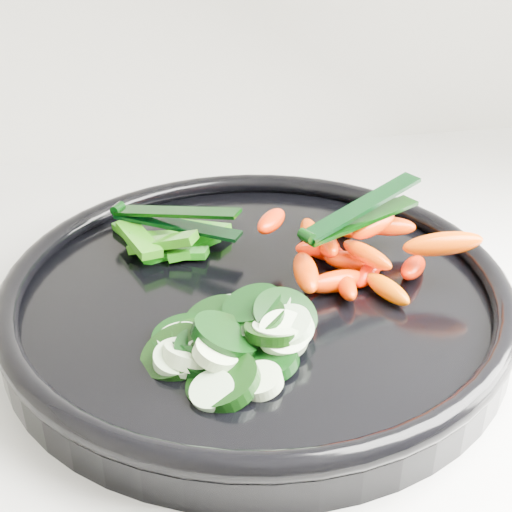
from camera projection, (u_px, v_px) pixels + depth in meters
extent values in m
cylinder|color=black|center=(256.00, 305.00, 0.53)|extent=(0.41, 0.41, 0.02)
torus|color=black|center=(256.00, 284.00, 0.53)|extent=(0.41, 0.41, 0.02)
cylinder|color=black|center=(223.00, 382.00, 0.43)|extent=(0.06, 0.06, 0.03)
cylinder|color=beige|center=(213.00, 392.00, 0.43)|extent=(0.04, 0.04, 0.02)
cylinder|color=black|center=(199.00, 346.00, 0.46)|extent=(0.04, 0.04, 0.02)
cylinder|color=#DDF5C4|center=(191.00, 357.00, 0.45)|extent=(0.05, 0.05, 0.03)
cylinder|color=black|center=(207.00, 356.00, 0.46)|extent=(0.06, 0.06, 0.03)
cylinder|color=#DFF3C2|center=(197.00, 349.00, 0.46)|extent=(0.03, 0.03, 0.02)
cylinder|color=black|center=(267.00, 360.00, 0.45)|extent=(0.06, 0.06, 0.02)
cylinder|color=#E0F8C6|center=(260.00, 381.00, 0.43)|extent=(0.04, 0.04, 0.02)
cylinder|color=black|center=(216.00, 319.00, 0.49)|extent=(0.06, 0.06, 0.02)
cylinder|color=#B3CFA5|center=(225.00, 314.00, 0.50)|extent=(0.05, 0.05, 0.02)
cylinder|color=black|center=(183.00, 337.00, 0.47)|extent=(0.05, 0.05, 0.01)
cylinder|color=beige|center=(179.00, 339.00, 0.47)|extent=(0.04, 0.04, 0.01)
cylinder|color=black|center=(200.00, 341.00, 0.47)|extent=(0.05, 0.05, 0.01)
cylinder|color=beige|center=(178.00, 360.00, 0.45)|extent=(0.04, 0.04, 0.01)
cylinder|color=black|center=(175.00, 354.00, 0.46)|extent=(0.05, 0.05, 0.03)
cylinder|color=#CFECBD|center=(177.00, 344.00, 0.47)|extent=(0.04, 0.04, 0.02)
cylinder|color=black|center=(259.00, 321.00, 0.47)|extent=(0.05, 0.06, 0.03)
cylinder|color=beige|center=(287.00, 328.00, 0.46)|extent=(0.04, 0.04, 0.03)
cylinder|color=black|center=(225.00, 336.00, 0.46)|extent=(0.06, 0.06, 0.03)
cylinder|color=beige|center=(216.00, 354.00, 0.44)|extent=(0.04, 0.04, 0.02)
cylinder|color=black|center=(284.00, 317.00, 0.48)|extent=(0.06, 0.06, 0.03)
cylinder|color=beige|center=(284.00, 334.00, 0.46)|extent=(0.05, 0.05, 0.03)
cylinder|color=black|center=(253.00, 306.00, 0.49)|extent=(0.05, 0.05, 0.02)
cylinder|color=beige|center=(271.00, 306.00, 0.49)|extent=(0.04, 0.04, 0.02)
cylinder|color=black|center=(272.00, 331.00, 0.46)|extent=(0.04, 0.04, 0.02)
cylinder|color=beige|center=(277.00, 331.00, 0.46)|extent=(0.04, 0.04, 0.02)
ellipsoid|color=#FE2100|center=(370.00, 271.00, 0.54)|extent=(0.04, 0.04, 0.02)
ellipsoid|color=#EB1900|center=(336.00, 281.00, 0.53)|extent=(0.05, 0.03, 0.02)
ellipsoid|color=#EB5E00|center=(387.00, 289.00, 0.52)|extent=(0.03, 0.05, 0.02)
ellipsoid|color=#E51000|center=(324.00, 251.00, 0.56)|extent=(0.04, 0.05, 0.03)
ellipsoid|color=red|center=(413.00, 267.00, 0.54)|extent=(0.04, 0.05, 0.03)
ellipsoid|color=red|center=(347.00, 287.00, 0.52)|extent=(0.02, 0.04, 0.02)
ellipsoid|color=#FC2700|center=(355.00, 262.00, 0.55)|extent=(0.05, 0.03, 0.03)
ellipsoid|color=#EE5B00|center=(343.00, 226.00, 0.60)|extent=(0.02, 0.05, 0.02)
ellipsoid|color=#E73200|center=(311.00, 235.00, 0.59)|extent=(0.02, 0.05, 0.02)
ellipsoid|color=#F32900|center=(306.00, 272.00, 0.51)|extent=(0.03, 0.06, 0.02)
ellipsoid|color=red|center=(371.00, 222.00, 0.58)|extent=(0.03, 0.06, 0.03)
ellipsoid|color=#E04900|center=(326.00, 243.00, 0.55)|extent=(0.02, 0.05, 0.03)
ellipsoid|color=#F15E00|center=(367.00, 255.00, 0.53)|extent=(0.04, 0.05, 0.02)
ellipsoid|color=#FF3F00|center=(318.00, 247.00, 0.54)|extent=(0.04, 0.02, 0.02)
ellipsoid|color=#FB4B00|center=(387.00, 226.00, 0.57)|extent=(0.05, 0.02, 0.02)
ellipsoid|color=#FF2100|center=(271.00, 221.00, 0.55)|extent=(0.04, 0.05, 0.02)
ellipsoid|color=#EB5900|center=(373.00, 225.00, 0.54)|extent=(0.05, 0.03, 0.02)
ellipsoid|color=#E54B00|center=(443.00, 244.00, 0.52)|extent=(0.06, 0.03, 0.03)
cube|color=#0A6109|center=(178.00, 246.00, 0.58)|extent=(0.02, 0.05, 0.02)
cube|color=#156109|center=(167.00, 241.00, 0.59)|extent=(0.07, 0.05, 0.03)
cube|color=#226C0A|center=(198.00, 229.00, 0.60)|extent=(0.05, 0.06, 0.02)
cube|color=#15730A|center=(184.00, 253.00, 0.57)|extent=(0.04, 0.03, 0.01)
cube|color=#13740B|center=(180.00, 247.00, 0.58)|extent=(0.07, 0.04, 0.02)
cube|color=#10690A|center=(132.00, 233.00, 0.60)|extent=(0.03, 0.05, 0.01)
cube|color=#15750B|center=(141.00, 245.00, 0.58)|extent=(0.03, 0.06, 0.02)
cube|color=#20690A|center=(163.00, 242.00, 0.56)|extent=(0.06, 0.04, 0.02)
cube|color=#28750B|center=(139.00, 239.00, 0.57)|extent=(0.04, 0.06, 0.01)
cylinder|color=black|center=(307.00, 236.00, 0.50)|extent=(0.01, 0.01, 0.01)
cube|color=black|center=(362.00, 220.00, 0.53)|extent=(0.11, 0.06, 0.00)
cube|color=black|center=(363.00, 206.00, 0.53)|extent=(0.10, 0.06, 0.02)
cylinder|color=black|center=(118.00, 208.00, 0.59)|extent=(0.01, 0.01, 0.01)
cube|color=black|center=(177.00, 225.00, 0.58)|extent=(0.10, 0.07, 0.00)
cube|color=black|center=(176.00, 212.00, 0.57)|extent=(0.10, 0.07, 0.02)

